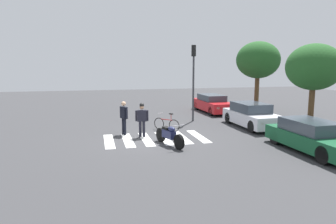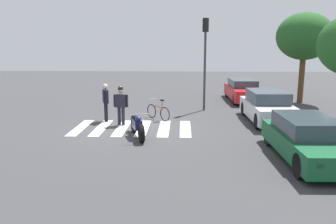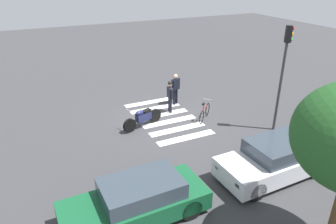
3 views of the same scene
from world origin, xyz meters
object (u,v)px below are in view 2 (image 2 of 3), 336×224
(leaning_bicycle, at_px, (158,112))
(officer_by_motorcycle, at_px, (121,103))
(car_red_convertible, at_px, (243,90))
(police_motorcycle, at_px, (137,125))
(car_green_compact, at_px, (307,139))
(officer_on_foot, at_px, (106,100))
(car_white_van, at_px, (268,107))
(traffic_light_pole, at_px, (205,50))

(leaning_bicycle, xyz_separation_m, officer_by_motorcycle, (1.18, -1.55, 0.63))
(officer_by_motorcycle, distance_m, car_red_convertible, 9.48)
(police_motorcycle, distance_m, car_green_compact, 6.07)
(police_motorcycle, bearing_deg, officer_by_motorcycle, -153.26)
(officer_on_foot, distance_m, car_white_van, 7.48)
(officer_on_foot, xyz_separation_m, car_white_van, (-0.31, 7.47, -0.33))
(leaning_bicycle, bearing_deg, traffic_light_pole, 136.32)
(car_white_van, relative_size, traffic_light_pole, 0.87)
(leaning_bicycle, bearing_deg, officer_on_foot, -79.23)
(officer_by_motorcycle, bearing_deg, car_green_compact, 57.08)
(police_motorcycle, relative_size, car_red_convertible, 0.47)
(officer_by_motorcycle, xyz_separation_m, car_red_convertible, (-6.89, 6.49, -0.35))
(officer_by_motorcycle, xyz_separation_m, traffic_light_pole, (-3.62, 3.87, 2.20))
(car_red_convertible, xyz_separation_m, car_white_van, (5.85, 0.14, 0.03))
(car_red_convertible, bearing_deg, police_motorcycle, -32.18)
(car_red_convertible, height_order, traffic_light_pole, traffic_light_pole)
(leaning_bicycle, bearing_deg, car_green_compact, 42.68)
(car_green_compact, xyz_separation_m, traffic_light_pole, (-7.86, -2.69, 2.56))
(officer_by_motorcycle, distance_m, traffic_light_pole, 5.74)
(officer_by_motorcycle, relative_size, traffic_light_pole, 0.36)
(car_red_convertible, relative_size, traffic_light_pole, 0.95)
(officer_on_foot, height_order, traffic_light_pole, traffic_light_pole)
(leaning_bicycle, height_order, officer_on_foot, officer_on_foot)
(officer_on_foot, height_order, officer_by_motorcycle, officer_on_foot)
(leaning_bicycle, xyz_separation_m, car_green_compact, (5.43, 5.01, 0.27))
(car_white_van, bearing_deg, traffic_light_pole, -132.98)
(officer_on_foot, relative_size, traffic_light_pole, 0.36)
(officer_on_foot, distance_m, car_green_compact, 8.92)
(leaning_bicycle, xyz_separation_m, car_white_van, (0.14, 5.08, 0.30))
(police_motorcycle, xyz_separation_m, car_red_convertible, (-8.80, 5.54, 0.18))
(car_red_convertible, bearing_deg, officer_by_motorcycle, -43.29)
(car_red_convertible, xyz_separation_m, traffic_light_pole, (3.28, -2.62, 2.55))
(leaning_bicycle, xyz_separation_m, car_red_convertible, (-5.71, 4.94, 0.27))
(traffic_light_pole, bearing_deg, officer_on_foot, -58.50)
(police_motorcycle, bearing_deg, car_white_van, 117.42)
(officer_on_foot, bearing_deg, car_green_compact, 56.06)
(officer_on_foot, relative_size, officer_by_motorcycle, 1.00)
(police_motorcycle, relative_size, car_white_van, 0.51)
(officer_by_motorcycle, relative_size, car_white_van, 0.41)
(car_red_convertible, bearing_deg, car_white_van, 1.36)
(officer_by_motorcycle, relative_size, car_green_compact, 0.39)
(leaning_bicycle, height_order, car_red_convertible, car_red_convertible)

